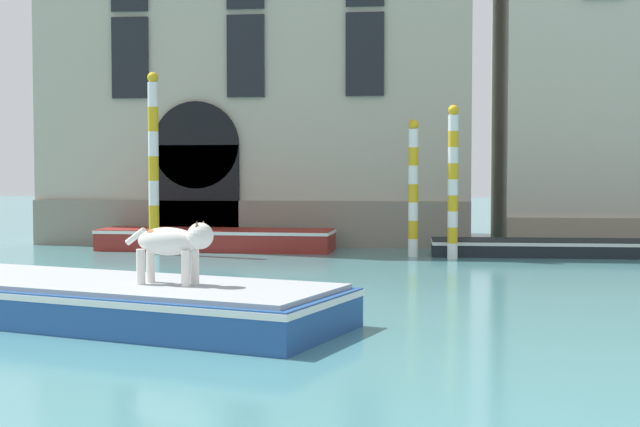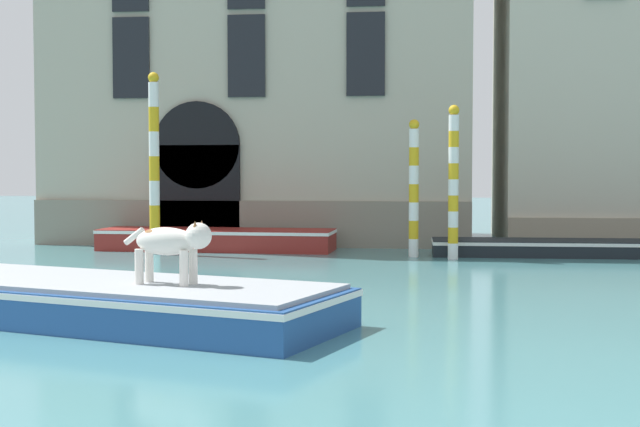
{
  "view_description": "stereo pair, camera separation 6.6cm",
  "coord_description": "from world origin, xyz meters",
  "px_view_note": "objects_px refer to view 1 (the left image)",
  "views": [
    {
      "loc": [
        7.58,
        -6.98,
        2.08
      ],
      "look_at": [
        5.5,
        10.75,
        1.2
      ],
      "focal_mm": 50.0,
      "sensor_mm": 36.0,
      "label": 1
    },
    {
      "loc": [
        7.65,
        -6.97,
        2.08
      ],
      "look_at": [
        5.5,
        10.75,
        1.2
      ],
      "focal_mm": 50.0,
      "sensor_mm": 36.0,
      "label": 2
    }
  ],
  "objects_px": {
    "boat_moored_near_palazzo": "(216,239)",
    "boat_moored_far": "(566,247)",
    "boat_foreground": "(64,297)",
    "dog_on_deck": "(174,243)",
    "mooring_pole_1": "(413,188)",
    "mooring_pole_2": "(453,181)",
    "mooring_pole_0": "(153,163)"
  },
  "relations": [
    {
      "from": "boat_foreground",
      "to": "mooring_pole_1",
      "type": "distance_m",
      "value": 10.57
    },
    {
      "from": "boat_moored_near_palazzo",
      "to": "mooring_pole_1",
      "type": "xyz_separation_m",
      "value": [
        5.07,
        -1.2,
        1.37
      ]
    },
    {
      "from": "dog_on_deck",
      "to": "mooring_pole_1",
      "type": "bearing_deg",
      "value": 85.42
    },
    {
      "from": "mooring_pole_0",
      "to": "mooring_pole_2",
      "type": "distance_m",
      "value": 7.29
    },
    {
      "from": "boat_foreground",
      "to": "mooring_pole_0",
      "type": "xyz_separation_m",
      "value": [
        -1.61,
        9.36,
        1.95
      ]
    },
    {
      "from": "boat_moored_near_palazzo",
      "to": "mooring_pole_2",
      "type": "bearing_deg",
      "value": -13.08
    },
    {
      "from": "boat_moored_far",
      "to": "mooring_pole_1",
      "type": "relative_size",
      "value": 1.99
    },
    {
      "from": "boat_foreground",
      "to": "mooring_pole_2",
      "type": "xyz_separation_m",
      "value": [
        5.66,
        8.95,
        1.5
      ]
    },
    {
      "from": "mooring_pole_0",
      "to": "mooring_pole_2",
      "type": "xyz_separation_m",
      "value": [
        7.27,
        -0.41,
        -0.45
      ]
    },
    {
      "from": "boat_moored_near_palazzo",
      "to": "mooring_pole_0",
      "type": "distance_m",
      "value": 2.63
    },
    {
      "from": "boat_foreground",
      "to": "mooring_pole_0",
      "type": "bearing_deg",
      "value": 117.55
    },
    {
      "from": "boat_moored_near_palazzo",
      "to": "boat_moored_far",
      "type": "relative_size",
      "value": 0.94
    },
    {
      "from": "mooring_pole_2",
      "to": "mooring_pole_1",
      "type": "bearing_deg",
      "value": 156.14
    },
    {
      "from": "dog_on_deck",
      "to": "mooring_pole_0",
      "type": "distance_m",
      "value": 10.53
    },
    {
      "from": "boat_foreground",
      "to": "mooring_pole_2",
      "type": "relative_size",
      "value": 2.36
    },
    {
      "from": "boat_moored_far",
      "to": "mooring_pole_2",
      "type": "height_order",
      "value": "mooring_pole_2"
    },
    {
      "from": "boat_foreground",
      "to": "dog_on_deck",
      "type": "relative_size",
      "value": 6.69
    },
    {
      "from": "boat_moored_near_palazzo",
      "to": "boat_moored_far",
      "type": "distance_m",
      "value": 8.77
    },
    {
      "from": "boat_foreground",
      "to": "boat_moored_far",
      "type": "xyz_separation_m",
      "value": [
        8.42,
        10.08,
        -0.1
      ]
    },
    {
      "from": "boat_moored_far",
      "to": "mooring_pole_1",
      "type": "xyz_separation_m",
      "value": [
        -3.68,
        -0.72,
        1.45
      ]
    },
    {
      "from": "mooring_pole_2",
      "to": "mooring_pole_0",
      "type": "bearing_deg",
      "value": 176.78
    },
    {
      "from": "boat_moored_far",
      "to": "mooring_pole_0",
      "type": "height_order",
      "value": "mooring_pole_0"
    },
    {
      "from": "boat_foreground",
      "to": "boat_moored_far",
      "type": "bearing_deg",
      "value": 67.91
    },
    {
      "from": "boat_foreground",
      "to": "dog_on_deck",
      "type": "height_order",
      "value": "dog_on_deck"
    },
    {
      "from": "dog_on_deck",
      "to": "boat_moored_near_palazzo",
      "type": "distance_m",
      "value": 11.33
    },
    {
      "from": "boat_moored_near_palazzo",
      "to": "mooring_pole_0",
      "type": "height_order",
      "value": "mooring_pole_0"
    },
    {
      "from": "mooring_pole_2",
      "to": "boat_moored_near_palazzo",
      "type": "bearing_deg",
      "value": 165.02
    },
    {
      "from": "mooring_pole_1",
      "to": "mooring_pole_0",
      "type": "bearing_deg",
      "value": 179.98
    },
    {
      "from": "boat_moored_near_palazzo",
      "to": "mooring_pole_1",
      "type": "distance_m",
      "value": 5.39
    },
    {
      "from": "boat_foreground",
      "to": "mooring_pole_0",
      "type": "height_order",
      "value": "mooring_pole_0"
    },
    {
      "from": "boat_foreground",
      "to": "boat_moored_far",
      "type": "relative_size",
      "value": 1.3
    },
    {
      "from": "dog_on_deck",
      "to": "mooring_pole_2",
      "type": "bearing_deg",
      "value": 79.86
    }
  ]
}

